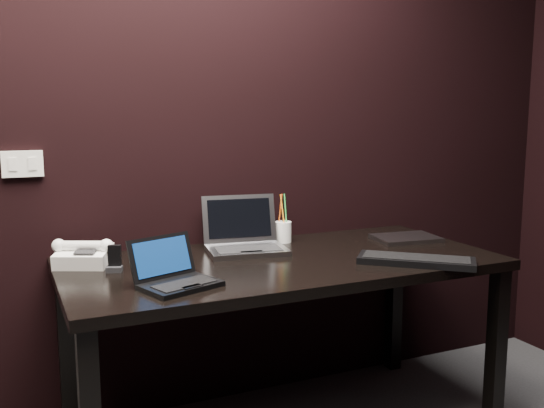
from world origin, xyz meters
name	(u,v)px	position (x,y,z in m)	size (l,w,h in m)	color
wall_back	(178,116)	(0.00, 1.80, 1.30)	(4.00, 4.00, 0.00)	black
wall_switch	(22,164)	(-0.62, 1.79, 1.12)	(0.15, 0.02, 0.10)	silver
desk	(282,278)	(0.30, 1.40, 0.66)	(1.70, 0.80, 0.74)	black
netbook	(175,277)	(-0.19, 1.21, 0.77)	(0.30, 0.29, 0.16)	black
silver_laptop	(245,241)	(0.22, 1.59, 0.78)	(0.36, 0.33, 0.22)	gray
ext_keyboard	(416,260)	(0.74, 1.12, 0.75)	(0.43, 0.40, 0.03)	black
closed_laptop	(406,238)	(0.96, 1.49, 0.75)	(0.30, 0.23, 0.02)	#99999E
desk_phone	(84,255)	(-0.43, 1.61, 0.78)	(0.25, 0.24, 0.11)	white
mobile_phone	(115,262)	(-0.34, 1.49, 0.78)	(0.07, 0.06, 0.10)	black
pen_cup	(283,231)	(0.44, 1.68, 0.79)	(0.09, 0.09, 0.22)	white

